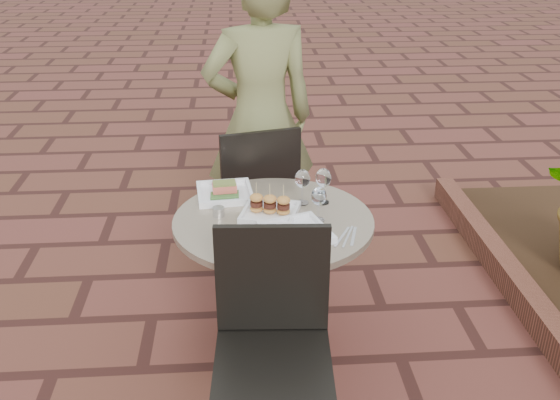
{
  "coord_description": "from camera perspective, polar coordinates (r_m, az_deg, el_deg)",
  "views": [
    {
      "loc": [
        0.07,
        -2.36,
        2.01
      ],
      "look_at": [
        0.25,
        0.11,
        0.82
      ],
      "focal_mm": 40.0,
      "sensor_mm": 36.0,
      "label": 1
    }
  ],
  "objects": [
    {
      "name": "wine_glass_right",
      "position": [
        2.73,
        3.57,
        0.26
      ],
      "size": [
        0.07,
        0.07,
        0.16
      ],
      "color": "white",
      "rests_on": "cafe_table"
    },
    {
      "name": "diner",
      "position": [
        3.58,
        -1.83,
        7.33
      ],
      "size": [
        0.72,
        0.54,
        1.78
      ],
      "primitive_type": "imported",
      "rotation": [
        0.0,
        0.0,
        3.34
      ],
      "color": "olive",
      "rests_on": "ground"
    },
    {
      "name": "cutlery_set",
      "position": [
        2.65,
        6.21,
        -3.35
      ],
      "size": [
        0.15,
        0.21,
        0.0
      ],
      "primitive_type": null,
      "rotation": [
        0.0,
        0.0,
        -0.34
      ],
      "color": "silver",
      "rests_on": "cafe_table"
    },
    {
      "name": "cafe_table",
      "position": [
        2.91,
        -0.59,
        -5.99
      ],
      "size": [
        0.9,
        0.9,
        0.73
      ],
      "color": "gray",
      "rests_on": "ground"
    },
    {
      "name": "steel_ramekin",
      "position": [
        2.82,
        -5.64,
        -1.05
      ],
      "size": [
        0.07,
        0.07,
        0.04
      ],
      "primitive_type": "cylinder",
      "rotation": [
        0.0,
        0.0,
        -0.43
      ],
      "color": "silver",
      "rests_on": "cafe_table"
    },
    {
      "name": "wine_glass_mid",
      "position": [
        2.88,
        2.07,
        1.86
      ],
      "size": [
        0.07,
        0.07,
        0.17
      ],
      "color": "white",
      "rests_on": "cafe_table"
    },
    {
      "name": "planter_curb",
      "position": [
        3.63,
        21.83,
        -8.73
      ],
      "size": [
        0.12,
        3.0,
        0.15
      ],
      "primitive_type": "cube",
      "color": "brown",
      "rests_on": "ground"
    },
    {
      "name": "chair_far",
      "position": [
        3.5,
        -2.19,
        0.94
      ],
      "size": [
        0.53,
        0.53,
        0.93
      ],
      "rotation": [
        0.0,
        0.0,
        3.38
      ],
      "color": "black",
      "rests_on": "ground"
    },
    {
      "name": "plate_sliders",
      "position": [
        2.8,
        -0.92,
        -0.77
      ],
      "size": [
        0.3,
        0.3,
        0.16
      ],
      "rotation": [
        0.0,
        0.0,
        -0.29
      ],
      "color": "white",
      "rests_on": "cafe_table"
    },
    {
      "name": "plate_salmon",
      "position": [
        3.01,
        -5.08,
        0.73
      ],
      "size": [
        0.28,
        0.28,
        0.07
      ],
      "rotation": [
        0.0,
        0.0,
        0.1
      ],
      "color": "white",
      "rests_on": "cafe_table"
    },
    {
      "name": "plate_tuna",
      "position": [
        2.64,
        1.44,
        -2.97
      ],
      "size": [
        0.33,
        0.33,
        0.03
      ],
      "rotation": [
        0.0,
        0.0,
        0.32
      ],
      "color": "white",
      "rests_on": "cafe_table"
    },
    {
      "name": "ground",
      "position": [
        3.1,
        -4.62,
        -14.88
      ],
      "size": [
        60.0,
        60.0,
        0.0
      ],
      "primitive_type": "plane",
      "color": "#572822",
      "rests_on": "ground"
    },
    {
      "name": "chair_near",
      "position": [
        2.42,
        -0.67,
        -11.54
      ],
      "size": [
        0.46,
        0.46,
        0.93
      ],
      "rotation": [
        0.0,
        0.0,
        -0.06
      ],
      "color": "black",
      "rests_on": "ground"
    },
    {
      "name": "wine_glass_far",
      "position": [
        2.89,
        3.98,
        1.95
      ],
      "size": [
        0.07,
        0.07,
        0.17
      ],
      "color": "white",
      "rests_on": "cafe_table"
    }
  ]
}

